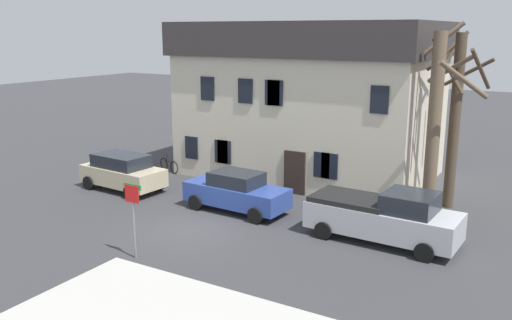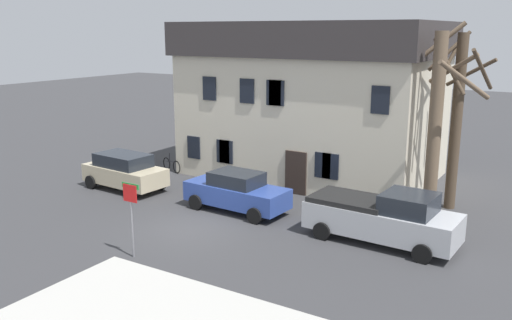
% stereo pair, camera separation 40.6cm
% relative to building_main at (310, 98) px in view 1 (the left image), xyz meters
% --- Properties ---
extents(ground_plane, '(120.00, 120.00, 0.00)m').
position_rel_building_main_xyz_m(ground_plane, '(-0.18, -10.31, -4.12)').
color(ground_plane, '#38383A').
extents(building_main, '(13.15, 8.38, 8.11)m').
position_rel_building_main_xyz_m(building_main, '(0.00, 0.00, 0.00)').
color(building_main, beige).
rests_on(building_main, ground_plane).
extents(tree_bare_near, '(2.13, 1.96, 6.23)m').
position_rel_building_main_xyz_m(tree_bare_near, '(-4.54, -2.70, -0.88)').
color(tree_bare_near, '#4C3D2D').
rests_on(tree_bare_near, ground_plane).
extents(tree_bare_mid, '(2.63, 2.59, 5.59)m').
position_rel_building_main_xyz_m(tree_bare_mid, '(-0.35, -2.88, -1.25)').
color(tree_bare_mid, brown).
rests_on(tree_bare_mid, ground_plane).
extents(tree_bare_far, '(3.25, 3.36, 8.07)m').
position_rel_building_main_xyz_m(tree_bare_far, '(7.41, -3.57, 0.00)').
color(tree_bare_far, brown).
rests_on(tree_bare_far, ground_plane).
extents(tree_bare_end, '(2.71, 2.62, 7.68)m').
position_rel_building_main_xyz_m(tree_bare_end, '(7.89, -2.22, 0.09)').
color(tree_bare_end, '#4C3D2D').
rests_on(tree_bare_end, ground_plane).
extents(car_beige_wagon, '(4.41, 2.35, 1.79)m').
position_rel_building_main_xyz_m(car_beige_wagon, '(-6.45, -7.70, -3.19)').
color(car_beige_wagon, '#C6B793').
rests_on(car_beige_wagon, ground_plane).
extents(car_blue_sedan, '(4.73, 2.19, 1.75)m').
position_rel_building_main_xyz_m(car_blue_sedan, '(0.11, -7.58, -3.25)').
color(car_blue_sedan, '#2D4799').
rests_on(car_blue_sedan, ground_plane).
extents(pickup_truck_silver, '(5.67, 2.44, 2.04)m').
position_rel_building_main_xyz_m(pickup_truck_silver, '(6.71, -7.76, -3.14)').
color(pickup_truck_silver, '#B7BABF').
rests_on(pickup_truck_silver, ground_plane).
extents(street_sign_pole, '(0.76, 0.07, 2.66)m').
position_rel_building_main_xyz_m(street_sign_pole, '(-0.16, -13.63, -2.25)').
color(street_sign_pole, slate).
rests_on(street_sign_pole, ground_plane).
extents(bicycle_leaning, '(1.68, 0.59, 1.03)m').
position_rel_building_main_xyz_m(bicycle_leaning, '(-6.77, -3.81, -3.75)').
color(bicycle_leaning, black).
rests_on(bicycle_leaning, ground_plane).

